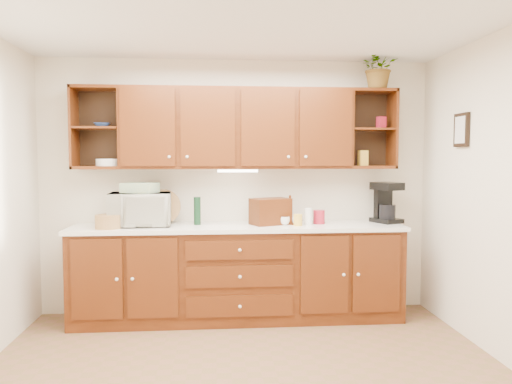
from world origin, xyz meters
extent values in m
plane|color=brown|center=(0.00, 0.00, 0.00)|extent=(4.00, 4.00, 0.00)
plane|color=white|center=(0.00, 0.00, 2.60)|extent=(4.00, 4.00, 0.00)
plane|color=beige|center=(0.00, 1.75, 1.30)|extent=(4.00, 0.00, 4.00)
cube|color=#3C1806|center=(0.00, 1.45, 0.45)|extent=(3.20, 0.60, 0.90)
cube|color=white|center=(0.00, 1.44, 0.92)|extent=(3.24, 0.64, 0.04)
cube|color=#3C1806|center=(0.00, 1.58, 1.89)|extent=(2.30, 0.33, 0.80)
cube|color=black|center=(-1.38, 1.74, 1.89)|extent=(0.45, 0.02, 0.80)
cube|color=black|center=(1.38, 1.74, 1.89)|extent=(0.45, 0.02, 0.80)
cube|color=#3C1806|center=(-1.38, 1.58, 1.89)|extent=(0.43, 0.30, 0.02)
cube|color=#3C1806|center=(1.38, 1.58, 1.89)|extent=(0.43, 0.30, 0.02)
cube|color=#3C1806|center=(1.38, 1.58, 2.27)|extent=(0.45, 0.33, 0.03)
cube|color=white|center=(0.00, 1.53, 1.47)|extent=(0.40, 0.05, 0.02)
cube|color=black|center=(1.98, 0.90, 1.85)|extent=(0.03, 0.24, 0.30)
cylinder|color=#A77645|center=(-1.22, 1.31, 1.00)|extent=(0.27, 0.27, 0.13)
imported|color=silver|center=(-0.95, 1.48, 1.10)|extent=(0.61, 0.43, 0.32)
cube|color=#E4D46B|center=(-0.95, 1.48, 1.31)|extent=(0.37, 0.32, 0.09)
cylinder|color=black|center=(-0.40, 1.50, 1.08)|extent=(0.09, 0.09, 0.28)
cylinder|color=#A77645|center=(-0.75, 1.61, 0.95)|extent=(0.36, 0.12, 0.35)
cube|color=#3C1806|center=(0.32, 1.46, 1.07)|extent=(0.43, 0.36, 0.26)
cylinder|color=#3C1806|center=(0.52, 1.46, 1.08)|extent=(0.02, 0.02, 0.29)
cylinder|color=#3C1806|center=(0.52, 1.46, 0.95)|extent=(0.12, 0.12, 0.02)
imported|color=white|center=(0.59, 1.42, 0.98)|extent=(0.14, 0.14, 0.08)
imported|color=white|center=(0.51, 1.53, 0.98)|extent=(0.14, 0.14, 0.08)
imported|color=white|center=(0.45, 1.41, 0.98)|extent=(0.14, 0.14, 0.08)
cylinder|color=maroon|center=(0.81, 1.47, 1.01)|extent=(0.14, 0.14, 0.14)
cylinder|color=white|center=(0.69, 1.39, 1.02)|extent=(0.09, 0.09, 0.17)
cylinder|color=gold|center=(0.58, 1.35, 1.00)|extent=(0.09, 0.09, 0.11)
cube|color=black|center=(1.52, 1.51, 0.96)|extent=(0.31, 0.35, 0.04)
cube|color=black|center=(1.52, 1.62, 1.14)|extent=(0.21, 0.14, 0.35)
cube|color=black|center=(1.52, 1.51, 1.31)|extent=(0.31, 0.35, 0.08)
cylinder|color=black|center=(1.52, 1.49, 1.05)|extent=(0.21, 0.21, 0.15)
imported|color=#274891|center=(-1.32, 1.58, 1.92)|extent=(0.18, 0.18, 0.04)
cylinder|color=white|center=(-1.27, 1.58, 1.56)|extent=(0.31, 0.31, 0.07)
cube|color=gold|center=(1.28, 1.57, 1.60)|extent=(0.10, 0.08, 0.15)
cube|color=maroon|center=(1.46, 1.56, 1.96)|extent=(0.10, 0.09, 0.12)
imported|color=#999999|center=(1.43, 1.53, 2.51)|extent=(0.45, 0.42, 0.43)
camera|label=1|loc=(-0.23, -3.42, 1.61)|focal=35.00mm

